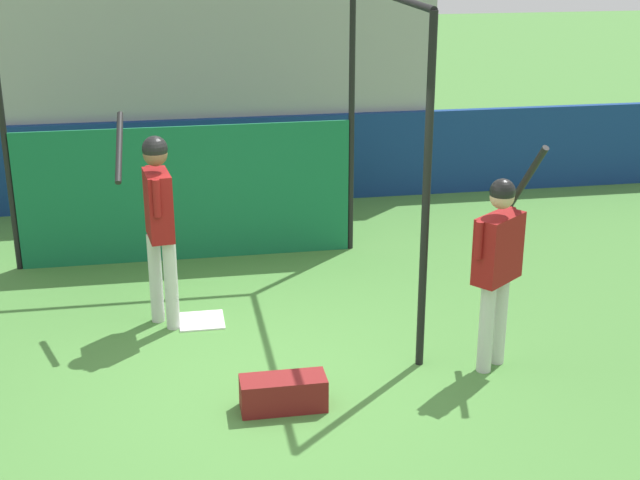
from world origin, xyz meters
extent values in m
plane|color=#477F38|center=(0.00, 0.00, 0.00)|extent=(60.00, 60.00, 0.00)
cube|color=navy|center=(0.00, 5.12, 0.61)|extent=(24.00, 0.12, 1.21)
cube|color=#9E9E99|center=(0.00, 6.78, 1.43)|extent=(5.95, 3.20, 2.86)
cube|color=#195B33|center=(-2.20, 5.58, 1.26)|extent=(0.45, 0.40, 0.10)
cube|color=#195B33|center=(-2.20, 5.76, 1.49)|extent=(0.45, 0.06, 0.40)
cube|color=#195B33|center=(-1.65, 5.58, 1.26)|extent=(0.45, 0.40, 0.10)
cube|color=#195B33|center=(-1.65, 5.76, 1.49)|extent=(0.45, 0.06, 0.40)
cube|color=#195B33|center=(-1.10, 5.58, 1.26)|extent=(0.45, 0.40, 0.10)
cube|color=#195B33|center=(-1.10, 5.76, 1.49)|extent=(0.45, 0.06, 0.40)
cube|color=#195B33|center=(-0.55, 5.58, 1.26)|extent=(0.45, 0.40, 0.10)
cube|color=#195B33|center=(-0.55, 5.76, 1.49)|extent=(0.45, 0.06, 0.40)
cube|color=#195B33|center=(0.00, 5.58, 1.26)|extent=(0.45, 0.40, 0.10)
cube|color=#195B33|center=(0.00, 5.76, 1.49)|extent=(0.45, 0.06, 0.40)
cube|color=#195B33|center=(0.55, 5.58, 1.26)|extent=(0.45, 0.40, 0.10)
cube|color=#195B33|center=(0.55, 5.76, 1.49)|extent=(0.45, 0.06, 0.40)
cube|color=#195B33|center=(1.10, 5.58, 1.26)|extent=(0.45, 0.40, 0.10)
cube|color=#195B33|center=(1.10, 5.76, 1.49)|extent=(0.45, 0.06, 0.40)
cube|color=#195B33|center=(1.65, 5.58, 1.26)|extent=(0.45, 0.40, 0.10)
cube|color=#195B33|center=(1.65, 5.76, 1.49)|extent=(0.45, 0.06, 0.40)
cube|color=#195B33|center=(2.20, 5.58, 1.26)|extent=(0.45, 0.40, 0.10)
cube|color=#195B33|center=(2.20, 5.76, 1.49)|extent=(0.45, 0.06, 0.40)
cube|color=#195B33|center=(-2.20, 6.38, 1.66)|extent=(0.45, 0.40, 0.10)
cube|color=#195B33|center=(-2.20, 6.56, 1.89)|extent=(0.45, 0.06, 0.40)
cube|color=#195B33|center=(-1.65, 6.38, 1.66)|extent=(0.45, 0.40, 0.10)
cube|color=#195B33|center=(-1.65, 6.56, 1.89)|extent=(0.45, 0.06, 0.40)
cube|color=#195B33|center=(-1.10, 6.38, 1.66)|extent=(0.45, 0.40, 0.10)
cube|color=#195B33|center=(-1.10, 6.56, 1.89)|extent=(0.45, 0.06, 0.40)
cube|color=#195B33|center=(-0.55, 6.38, 1.66)|extent=(0.45, 0.40, 0.10)
cube|color=#195B33|center=(-0.55, 6.56, 1.89)|extent=(0.45, 0.06, 0.40)
cube|color=#195B33|center=(0.00, 6.38, 1.66)|extent=(0.45, 0.40, 0.10)
cube|color=#195B33|center=(0.00, 6.56, 1.89)|extent=(0.45, 0.06, 0.40)
cube|color=#195B33|center=(0.55, 6.38, 1.66)|extent=(0.45, 0.40, 0.10)
cube|color=#195B33|center=(0.55, 6.56, 1.89)|extent=(0.45, 0.06, 0.40)
cube|color=#195B33|center=(1.10, 6.38, 1.66)|extent=(0.45, 0.40, 0.10)
cube|color=#195B33|center=(1.10, 6.56, 1.89)|extent=(0.45, 0.06, 0.40)
cube|color=#195B33|center=(1.65, 6.38, 1.66)|extent=(0.45, 0.40, 0.10)
cube|color=#195B33|center=(1.65, 6.56, 1.89)|extent=(0.45, 0.06, 0.40)
cube|color=#195B33|center=(2.20, 6.38, 1.66)|extent=(0.45, 0.40, 0.10)
cube|color=#195B33|center=(2.20, 6.56, 1.89)|extent=(0.45, 0.06, 0.40)
cube|color=#195B33|center=(-2.20, 7.18, 2.06)|extent=(0.45, 0.40, 0.10)
cube|color=#195B33|center=(-2.20, 7.36, 2.29)|extent=(0.45, 0.06, 0.40)
cube|color=#195B33|center=(-1.65, 7.18, 2.06)|extent=(0.45, 0.40, 0.10)
cube|color=#195B33|center=(-1.65, 7.36, 2.29)|extent=(0.45, 0.06, 0.40)
cube|color=#195B33|center=(-1.10, 7.18, 2.06)|extent=(0.45, 0.40, 0.10)
cube|color=#195B33|center=(-1.10, 7.36, 2.29)|extent=(0.45, 0.06, 0.40)
cube|color=#195B33|center=(-0.55, 7.18, 2.06)|extent=(0.45, 0.40, 0.10)
cube|color=#195B33|center=(-0.55, 7.36, 2.29)|extent=(0.45, 0.06, 0.40)
cube|color=#195B33|center=(0.00, 7.18, 2.06)|extent=(0.45, 0.40, 0.10)
cube|color=#195B33|center=(0.00, 7.36, 2.29)|extent=(0.45, 0.06, 0.40)
cube|color=#195B33|center=(0.55, 7.18, 2.06)|extent=(0.45, 0.40, 0.10)
cube|color=#195B33|center=(0.55, 7.36, 2.29)|extent=(0.45, 0.06, 0.40)
cube|color=#195B33|center=(1.10, 7.18, 2.06)|extent=(0.45, 0.40, 0.10)
cube|color=#195B33|center=(1.10, 7.36, 2.29)|extent=(0.45, 0.06, 0.40)
cube|color=#195B33|center=(1.65, 7.18, 2.06)|extent=(0.45, 0.40, 0.10)
cube|color=#195B33|center=(1.65, 7.36, 2.29)|extent=(0.45, 0.06, 0.40)
cube|color=#195B33|center=(2.20, 7.18, 2.06)|extent=(0.45, 0.40, 0.10)
cube|color=#195B33|center=(2.20, 7.36, 2.29)|extent=(0.45, 0.06, 0.40)
cube|color=#195B33|center=(-2.20, 7.98, 2.46)|extent=(0.45, 0.40, 0.10)
cube|color=#195B33|center=(-1.65, 7.98, 2.46)|extent=(0.45, 0.40, 0.10)
cube|color=#195B33|center=(-1.10, 7.98, 2.46)|extent=(0.45, 0.40, 0.10)
cube|color=#195B33|center=(-0.55, 7.98, 2.46)|extent=(0.45, 0.40, 0.10)
cube|color=#195B33|center=(0.00, 7.98, 2.46)|extent=(0.45, 0.40, 0.10)
cube|color=#195B33|center=(0.55, 7.98, 2.46)|extent=(0.45, 0.40, 0.10)
cube|color=#195B33|center=(1.10, 7.98, 2.46)|extent=(0.45, 0.40, 0.10)
cube|color=#195B33|center=(1.65, 7.98, 2.46)|extent=(0.45, 0.40, 0.10)
cube|color=#195B33|center=(2.20, 7.98, 2.46)|extent=(0.45, 0.40, 0.10)
cylinder|color=black|center=(1.34, 0.03, 1.55)|extent=(0.07, 0.07, 3.10)
cylinder|color=black|center=(-2.52, 3.07, 1.55)|extent=(0.07, 0.07, 3.10)
cylinder|color=black|center=(1.34, 3.07, 1.55)|extent=(0.07, 0.07, 3.10)
cube|color=#14663D|center=(-0.59, 3.05, 0.79)|extent=(3.79, 0.03, 1.59)
cube|color=white|center=(-0.54, 1.27, 0.01)|extent=(0.44, 0.44, 0.02)
cylinder|color=silver|center=(-0.82, 1.17, 0.45)|extent=(0.15, 0.15, 0.91)
cylinder|color=silver|center=(-0.96, 1.37, 0.45)|extent=(0.15, 0.15, 0.91)
cube|color=maroon|center=(-0.89, 1.27, 1.23)|extent=(0.28, 0.49, 0.64)
sphere|color=brown|center=(-0.89, 1.27, 1.73)|extent=(0.23, 0.23, 0.23)
sphere|color=black|center=(-0.89, 1.27, 1.78)|extent=(0.24, 0.24, 0.24)
cylinder|color=maroon|center=(-0.90, 1.02, 1.38)|extent=(0.08, 0.08, 0.35)
cylinder|color=maroon|center=(-0.96, 1.51, 1.38)|extent=(0.08, 0.08, 0.35)
cylinder|color=black|center=(-1.22, 1.50, 1.75)|extent=(0.09, 0.74, 0.54)
sphere|color=black|center=(-0.87, 1.48, 1.50)|extent=(0.08, 0.08, 0.08)
cylinder|color=silver|center=(1.87, -0.19, 0.42)|extent=(0.18, 0.18, 0.83)
cylinder|color=silver|center=(2.04, -0.06, 0.42)|extent=(0.18, 0.18, 0.83)
cube|color=maroon|center=(1.95, -0.12, 1.13)|extent=(0.52, 0.47, 0.59)
sphere|color=tan|center=(1.95, -0.12, 1.58)|extent=(0.21, 0.21, 0.21)
sphere|color=black|center=(1.95, -0.12, 1.63)|extent=(0.22, 0.22, 0.22)
cylinder|color=maroon|center=(1.73, -0.25, 1.26)|extent=(0.10, 0.10, 0.32)
cylinder|color=maroon|center=(2.13, 0.06, 1.26)|extent=(0.10, 0.10, 0.32)
cylinder|color=black|center=(2.24, 0.10, 1.65)|extent=(0.18, 0.54, 0.73)
sphere|color=black|center=(2.01, 0.04, 1.30)|extent=(0.08, 0.08, 0.08)
cube|color=maroon|center=(0.03, -0.53, 0.14)|extent=(0.70, 0.28, 0.28)
camera|label=1|loc=(-0.78, -6.86, 3.77)|focal=50.00mm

